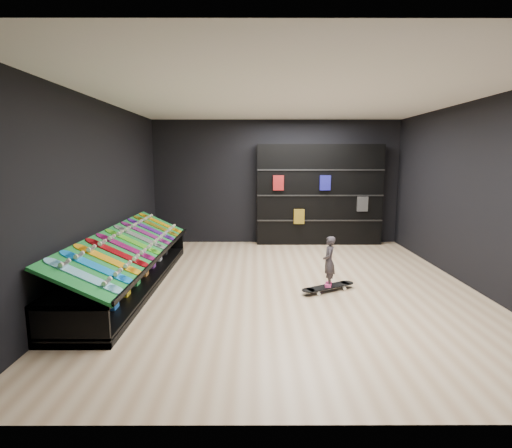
{
  "coord_description": "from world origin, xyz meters",
  "views": [
    {
      "loc": [
        -0.52,
        -6.34,
        2.08
      ],
      "look_at": [
        -0.5,
        0.2,
        1.0
      ],
      "focal_mm": 28.0,
      "sensor_mm": 36.0,
      "label": 1
    }
  ],
  "objects_px": {
    "back_shelving": "(319,195)",
    "child": "(329,271)",
    "floor_skateboard": "(328,288)",
    "display_rack": "(131,271)"
  },
  "relations": [
    {
      "from": "back_shelving",
      "to": "child",
      "type": "relative_size",
      "value": 6.3
    },
    {
      "from": "back_shelving",
      "to": "floor_skateboard",
      "type": "distance_m",
      "value": 3.81
    },
    {
      "from": "back_shelving",
      "to": "floor_skateboard",
      "type": "bearing_deg",
      "value": -96.33
    },
    {
      "from": "display_rack",
      "to": "back_shelving",
      "type": "relative_size",
      "value": 1.49
    },
    {
      "from": "display_rack",
      "to": "floor_skateboard",
      "type": "height_order",
      "value": "display_rack"
    },
    {
      "from": "display_rack",
      "to": "child",
      "type": "bearing_deg",
      "value": -5.18
    },
    {
      "from": "child",
      "to": "back_shelving",
      "type": "bearing_deg",
      "value": -176.61
    },
    {
      "from": "display_rack",
      "to": "child",
      "type": "xyz_separation_m",
      "value": [
        3.19,
        -0.29,
        0.08
      ]
    },
    {
      "from": "floor_skateboard",
      "to": "display_rack",
      "type": "bearing_deg",
      "value": 145.7
    },
    {
      "from": "back_shelving",
      "to": "floor_skateboard",
      "type": "height_order",
      "value": "back_shelving"
    }
  ]
}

